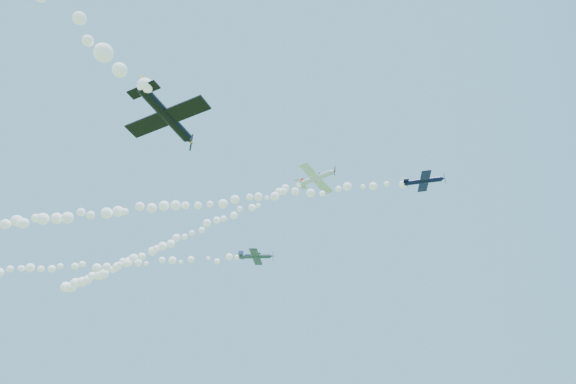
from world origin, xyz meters
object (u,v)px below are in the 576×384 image
at_px(plane_white, 316,178).
at_px(plane_black, 167,116).
at_px(plane_navy, 424,181).
at_px(plane_grey, 256,256).

relative_size(plane_white, plane_black, 0.96).
distance_m(plane_navy, plane_grey, 31.90).
bearing_deg(plane_black, plane_white, 0.25).
bearing_deg(plane_grey, plane_white, -41.77).
bearing_deg(plane_black, plane_grey, 18.97).
xyz_separation_m(plane_navy, plane_grey, (-31.22, 4.62, -4.67)).
xyz_separation_m(plane_white, plane_black, (-1.98, -36.76, -18.26)).
bearing_deg(plane_navy, plane_black, -129.42).
relative_size(plane_grey, plane_black, 0.81).
xyz_separation_m(plane_white, plane_grey, (-14.12, 6.60, -8.81)).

